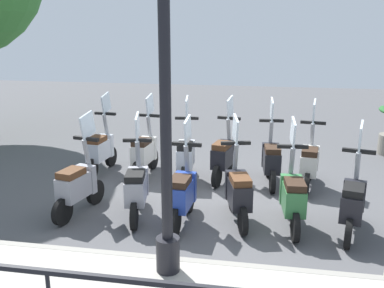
{
  "coord_description": "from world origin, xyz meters",
  "views": [
    {
      "loc": [
        -6.54,
        -0.68,
        2.81
      ],
      "look_at": [
        0.2,
        0.5,
        0.9
      ],
      "focal_mm": 40.0,
      "sensor_mm": 36.0,
      "label": 1
    }
  ],
  "objects": [
    {
      "name": "scooter_far_1",
      "position": [
        0.92,
        -0.82,
        0.48
      ],
      "size": [
        1.23,
        0.44,
        1.54
      ],
      "rotation": [
        0.0,
        0.0,
        0.09
      ],
      "color": "black",
      "rests_on": "ground_plane"
    },
    {
      "name": "scooter_far_3",
      "position": [
        0.87,
        0.73,
        0.48
      ],
      "size": [
        1.23,
        0.44,
        1.54
      ],
      "rotation": [
        0.0,
        0.0,
        0.1
      ],
      "color": "black",
      "rests_on": "ground_plane"
    },
    {
      "name": "scooter_near_1",
      "position": [
        -0.78,
        -1.11,
        0.48
      ],
      "size": [
        1.23,
        0.44,
        1.54
      ],
      "rotation": [
        0.0,
        0.0,
        0.09
      ],
      "color": "black",
      "rests_on": "ground_plane"
    },
    {
      "name": "scooter_far_0",
      "position": [
        0.88,
        -1.49,
        0.48
      ],
      "size": [
        1.23,
        0.45,
        1.54
      ],
      "rotation": [
        0.0,
        0.0,
        -0.15
      ],
      "color": "black",
      "rests_on": "ground_plane"
    },
    {
      "name": "scooter_near_0",
      "position": [
        -0.85,
        -1.91,
        0.48
      ],
      "size": [
        1.21,
        0.51,
        1.54
      ],
      "rotation": [
        0.0,
        0.0,
        -0.24
      ],
      "color": "black",
      "rests_on": "ground_plane"
    },
    {
      "name": "scooter_far_4",
      "position": [
        0.99,
        1.55,
        0.48
      ],
      "size": [
        1.23,
        0.44,
        1.54
      ],
      "rotation": [
        0.0,
        0.0,
        -0.1
      ],
      "color": "black",
      "rests_on": "ground_plane"
    },
    {
      "name": "lamp_post_near",
      "position": [
        -2.4,
        0.32,
        2.25
      ],
      "size": [
        0.26,
        0.9,
        4.71
      ],
      "color": "black",
      "rests_on": "promenade_walkway"
    },
    {
      "name": "scooter_near_2",
      "position": [
        -0.72,
        -0.34,
        0.48
      ],
      "size": [
        1.21,
        0.52,
        1.54
      ],
      "rotation": [
        0.0,
        0.0,
        0.26
      ],
      "color": "black",
      "rests_on": "ground_plane"
    },
    {
      "name": "scooter_far_5",
      "position": [
        1.01,
        2.45,
        0.48
      ],
      "size": [
        1.23,
        0.44,
        1.54
      ],
      "rotation": [
        0.0,
        0.0,
        -0.09
      ],
      "color": "black",
      "rests_on": "ground_plane"
    },
    {
      "name": "ground_plane",
      "position": [
        0.0,
        0.0,
        0.0
      ],
      "size": [
        28.0,
        28.0,
        0.0
      ],
      "primitive_type": "plane",
      "color": "#4C4C4F"
    },
    {
      "name": "scooter_near_5",
      "position": [
        -0.86,
        2.07,
        0.48
      ],
      "size": [
        1.22,
        0.5,
        1.54
      ],
      "rotation": [
        0.0,
        0.0,
        -0.21
      ],
      "color": "black",
      "rests_on": "ground_plane"
    },
    {
      "name": "scooter_far_2",
      "position": [
        1.01,
        0.04,
        0.48
      ],
      "size": [
        1.22,
        0.49,
        1.54
      ],
      "rotation": [
        0.0,
        0.0,
        -0.2
      ],
      "color": "black",
      "rests_on": "ground_plane"
    },
    {
      "name": "scooter_near_4",
      "position": [
        -0.82,
        1.16,
        0.48
      ],
      "size": [
        1.22,
        0.48,
        1.54
      ],
      "rotation": [
        0.0,
        0.0,
        0.18
      ],
      "color": "black",
      "rests_on": "ground_plane"
    },
    {
      "name": "scooter_near_3",
      "position": [
        -0.92,
        0.45,
        0.48
      ],
      "size": [
        1.23,
        0.44,
        1.54
      ],
      "rotation": [
        0.0,
        0.0,
        -0.06
      ],
      "color": "black",
      "rests_on": "ground_plane"
    }
  ]
}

